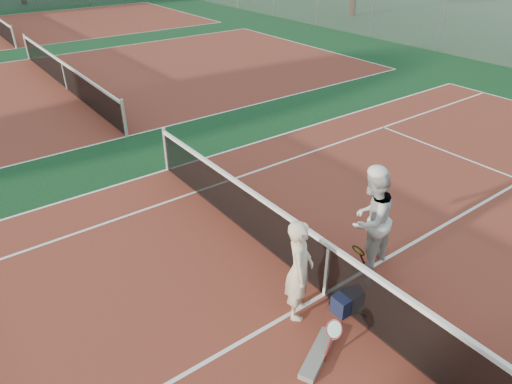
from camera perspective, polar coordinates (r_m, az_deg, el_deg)
ground at (r=7.66m, az=8.55°, el=-12.51°), size 130.00×130.00×0.00m
court_main at (r=7.66m, az=8.55°, el=-12.49°), size 23.77×10.97×0.01m
court_far_a at (r=18.53m, az=-22.52°, el=11.81°), size 23.77×10.97×0.01m
net_main at (r=7.33m, az=8.86°, el=-9.58°), size 0.10×10.98×1.02m
net_far_a at (r=18.39m, az=-22.83°, el=13.30°), size 0.10×10.98×1.02m
fence_right at (r=23.09m, az=26.87°, el=18.09°), size 0.06×54.50×3.00m
player_a at (r=6.77m, az=5.42°, el=-9.63°), size 0.71×0.72×1.67m
player_b at (r=7.87m, az=14.12°, el=-3.31°), size 1.00×0.83×1.86m
racket_red at (r=6.68m, az=9.64°, el=-17.42°), size 0.41×0.36×0.53m
racket_black_held at (r=8.07m, az=12.57°, el=-7.98°), size 0.37×0.31×0.53m
racket_spare at (r=7.49m, az=10.16°, el=-13.73°), size 0.49×0.66×0.03m
sports_bag_navy at (r=7.34m, az=11.09°, el=-13.45°), size 0.40×0.27×0.31m
sports_bag_purple at (r=7.50m, az=11.92°, el=-12.70°), size 0.39×0.33×0.26m
net_cover_canvas at (r=6.74m, az=7.73°, el=-19.44°), size 0.93×0.60×0.10m
water_bottle at (r=7.84m, az=13.82°, el=-10.52°), size 0.09×0.09×0.30m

